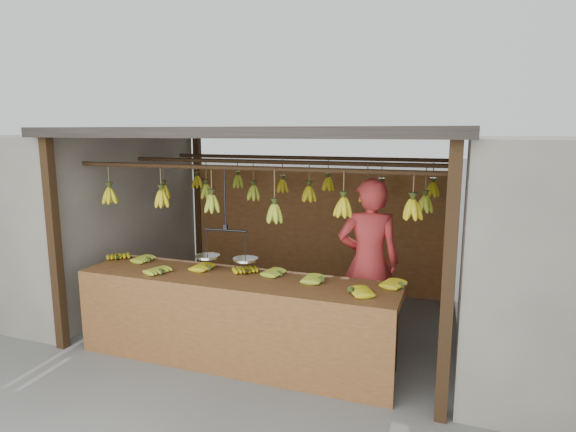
% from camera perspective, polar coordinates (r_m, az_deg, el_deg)
% --- Properties ---
extents(ground, '(80.00, 80.00, 0.00)m').
position_cam_1_polar(ground, '(6.20, -0.97, -12.39)').
color(ground, '#5B5B57').
extents(stall, '(4.30, 3.30, 2.40)m').
position_cam_1_polar(stall, '(6.05, 0.09, 6.32)').
color(stall, black).
rests_on(stall, ground).
extents(neighbor_left, '(3.00, 3.00, 2.30)m').
position_cam_1_polar(neighbor_left, '(7.88, -26.27, 0.12)').
color(neighbor_left, slate).
rests_on(neighbor_left, ground).
extents(counter, '(3.46, 0.76, 0.96)m').
position_cam_1_polar(counter, '(4.92, -6.74, -9.71)').
color(counter, brown).
rests_on(counter, ground).
extents(hanging_bananas, '(3.61, 2.23, 0.39)m').
position_cam_1_polar(hanging_bananas, '(5.77, -0.95, 2.67)').
color(hanging_bananas, '#B7A713').
rests_on(hanging_bananas, ground).
extents(balance_scale, '(0.68, 0.28, 0.96)m').
position_cam_1_polar(balance_scale, '(5.06, -7.34, -4.32)').
color(balance_scale, black).
rests_on(balance_scale, ground).
extents(vendor, '(0.77, 0.61, 1.87)m').
position_cam_1_polar(vendor, '(5.37, 9.53, -5.49)').
color(vendor, '#BF3333').
rests_on(vendor, ground).
extents(bag_bundles, '(0.08, 0.26, 1.25)m').
position_cam_1_polar(bag_bundles, '(6.83, 18.65, -1.68)').
color(bag_bundles, '#1426BF').
rests_on(bag_bundles, ground).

